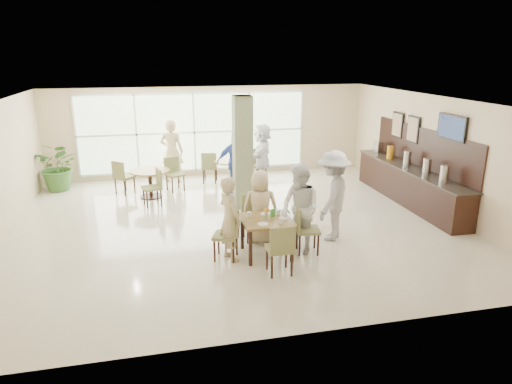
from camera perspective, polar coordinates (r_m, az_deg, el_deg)
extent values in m
plane|color=beige|center=(10.62, -2.49, -3.89)|extent=(10.00, 10.00, 0.00)
plane|color=white|center=(9.97, -2.69, 11.32)|extent=(10.00, 10.00, 0.00)
plane|color=beige|center=(14.57, -5.76, 7.52)|extent=(10.00, 0.00, 10.00)
plane|color=beige|center=(6.04, 5.08, -6.39)|extent=(10.00, 0.00, 10.00)
plane|color=beige|center=(12.10, 21.48, 4.46)|extent=(0.00, 9.00, 9.00)
plane|color=silver|center=(14.49, -7.73, 7.40)|extent=(7.00, 0.00, 7.00)
cube|color=#737753|center=(11.42, -1.68, 4.96)|extent=(0.45, 0.45, 2.80)
cube|color=brown|center=(8.74, 1.31, -3.52)|extent=(0.95, 0.95, 0.05)
cube|color=black|center=(8.44, -0.70, -7.04)|extent=(0.06, 0.06, 0.70)
cube|color=black|center=(8.62, 4.53, -6.54)|extent=(0.06, 0.06, 0.70)
cube|color=black|center=(9.16, -1.75, -5.05)|extent=(0.06, 0.06, 0.70)
cube|color=black|center=(9.33, 3.09, -4.64)|extent=(0.06, 0.06, 0.70)
cylinder|color=brown|center=(12.64, -13.16, 2.58)|extent=(1.06, 1.06, 0.04)
cylinder|color=black|center=(12.73, -13.05, 0.95)|extent=(0.10, 0.10, 0.71)
cylinder|color=black|center=(12.83, -12.95, -0.51)|extent=(0.60, 0.60, 0.03)
cylinder|color=brown|center=(13.51, -2.89, 3.93)|extent=(1.14, 1.14, 0.04)
cylinder|color=black|center=(13.60, -2.87, 2.40)|extent=(0.10, 0.10, 0.71)
cylinder|color=black|center=(13.69, -2.85, 1.02)|extent=(0.60, 0.60, 0.03)
cylinder|color=white|center=(8.80, -0.86, -2.84)|extent=(0.08, 0.08, 0.10)
cylinder|color=white|center=(8.50, 3.16, -3.59)|extent=(0.08, 0.08, 0.10)
cylinder|color=white|center=(8.92, 2.75, -2.57)|extent=(0.08, 0.08, 0.10)
cylinder|color=white|center=(8.44, 0.88, -4.03)|extent=(0.20, 0.20, 0.01)
cylinder|color=white|center=(8.96, 1.22, -2.75)|extent=(0.20, 0.20, 0.01)
cylinder|color=white|center=(8.72, 3.44, -3.34)|extent=(0.20, 0.20, 0.01)
cylinder|color=#99B27F|center=(8.71, 1.31, -2.99)|extent=(0.07, 0.07, 0.12)
sphere|color=orange|center=(8.68, 1.51, -2.29)|extent=(0.07, 0.07, 0.07)
sphere|color=orange|center=(8.69, 1.18, -2.26)|extent=(0.07, 0.07, 0.07)
sphere|color=orange|center=(8.64, 1.26, -2.37)|extent=(0.07, 0.07, 0.07)
cube|color=green|center=(8.83, 2.10, -2.61)|extent=(0.10, 0.05, 0.15)
cube|color=black|center=(12.56, 18.56, 0.71)|extent=(0.60, 4.60, 0.90)
cube|color=black|center=(12.44, 18.76, 2.79)|extent=(0.64, 4.70, 0.04)
cube|color=black|center=(12.48, 20.13, 5.20)|extent=(0.04, 4.60, 1.00)
cylinder|color=silver|center=(11.26, 22.49, 2.11)|extent=(0.20, 0.20, 0.40)
cylinder|color=silver|center=(11.82, 20.59, 2.98)|extent=(0.20, 0.20, 0.40)
cylinder|color=silver|center=(12.56, 18.39, 3.98)|extent=(0.20, 0.20, 0.40)
cylinder|color=orange|center=(13.32, 16.43, 4.79)|extent=(0.18, 0.18, 0.36)
cube|color=silver|center=(13.92, 15.05, 5.41)|extent=(0.18, 0.30, 0.36)
cube|color=black|center=(11.45, 23.29, 7.43)|extent=(0.06, 1.00, 0.58)
cube|color=#7F99CC|center=(11.44, 23.19, 7.44)|extent=(0.01, 0.92, 0.50)
cube|color=black|center=(12.82, 19.05, 7.42)|extent=(0.04, 0.55, 0.70)
cube|color=brown|center=(12.80, 18.95, 7.42)|extent=(0.01, 0.47, 0.62)
cube|color=black|center=(13.50, 17.29, 8.02)|extent=(0.04, 0.55, 0.70)
cube|color=brown|center=(13.48, 17.20, 8.02)|extent=(0.01, 0.47, 0.62)
imported|color=#386729|center=(14.10, -23.43, 2.96)|extent=(1.65, 1.65, 1.40)
imported|color=#C7B085|center=(8.55, -3.28, -3.36)|extent=(0.57, 0.69, 1.63)
imported|color=#C7B085|center=(9.35, 0.55, -1.85)|extent=(0.81, 0.55, 1.53)
imported|color=white|center=(8.88, 5.51, -2.16)|extent=(0.95, 1.05, 1.76)
imported|color=#ACACAE|center=(9.58, 9.58, -0.47)|extent=(1.31, 1.40, 1.89)
imported|color=#3D5DB9|center=(12.60, -2.59, 3.67)|extent=(1.09, 0.71, 1.76)
imported|color=white|center=(13.64, 0.76, 4.82)|extent=(1.20, 1.81, 1.80)
imported|color=#C7B085|center=(13.91, -10.47, 5.01)|extent=(0.80, 0.64, 1.91)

